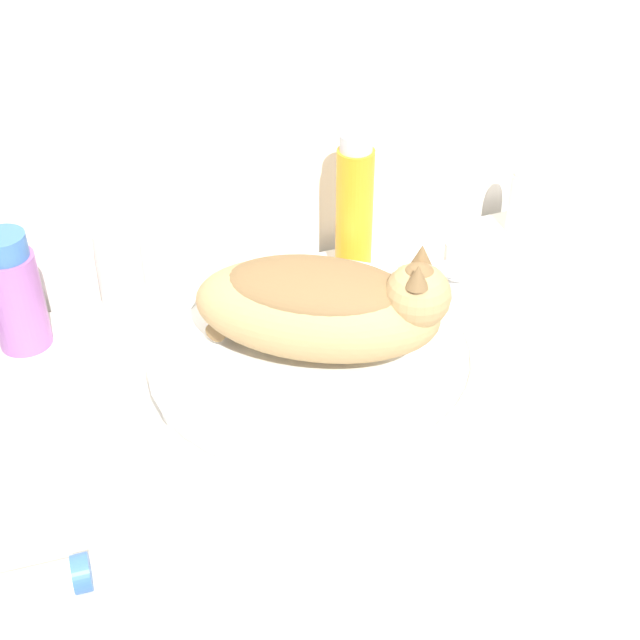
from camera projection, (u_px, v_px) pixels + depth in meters
name	position (u px, v px, depth m)	size (l,w,h in m)	color
wall_back	(255.00, 1.00, 1.22)	(8.00, 0.05, 2.40)	silver
vanity_counter	(341.00, 551.00, 1.46)	(1.12, 0.54, 0.81)	beige
sink_basin	(316.00, 360.00, 1.17)	(0.44, 0.44, 0.05)	silver
cat	(323.00, 303.00, 1.12)	(0.35, 0.34, 0.15)	tan
faucet	(452.00, 272.00, 1.26)	(0.16, 0.07, 0.15)	silver
soap_pump_bottle	(122.00, 275.00, 1.25)	(0.06, 0.06, 0.19)	silver
deodorant_stick	(522.00, 196.00, 1.46)	(0.04, 0.04, 0.13)	silver
shampoo_bottle_tall	(354.00, 206.00, 1.34)	(0.06, 0.06, 0.23)	orange
mouthwash_bottle	(15.00, 293.00, 1.20)	(0.07, 0.07, 0.17)	#93569E
cream_tube	(16.00, 589.00, 0.90)	(0.16, 0.05, 0.04)	silver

